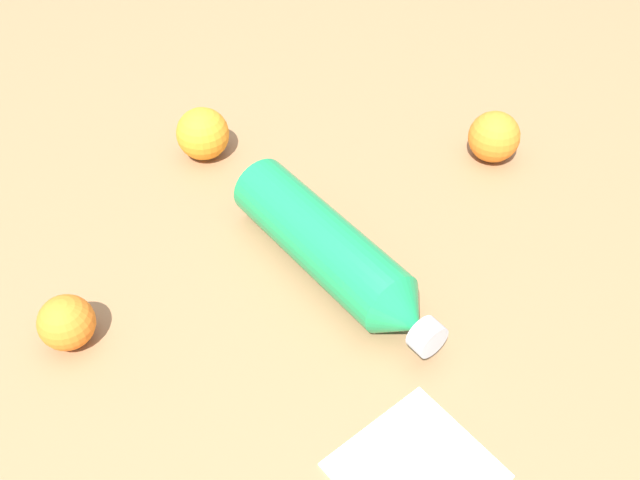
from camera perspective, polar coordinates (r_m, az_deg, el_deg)
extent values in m
plane|color=olive|center=(0.87, -3.89, -1.17)|extent=(2.40, 2.40, 0.00)
cylinder|color=#198C4C|center=(0.83, 0.00, 0.00)|extent=(0.08, 0.25, 0.08)
cone|color=#198C4C|center=(0.75, 6.96, -6.26)|extent=(0.08, 0.04, 0.08)
cylinder|color=#B2B7BF|center=(0.74, 8.68, -7.77)|extent=(0.04, 0.02, 0.04)
sphere|color=orange|center=(1.00, -9.48, 8.49)|extent=(0.07, 0.07, 0.07)
sphere|color=orange|center=(0.80, -19.86, -6.31)|extent=(0.06, 0.06, 0.06)
sphere|color=orange|center=(1.01, 13.93, 8.13)|extent=(0.07, 0.07, 0.07)
cube|color=white|center=(0.70, 7.78, -17.97)|extent=(0.14, 0.13, 0.01)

